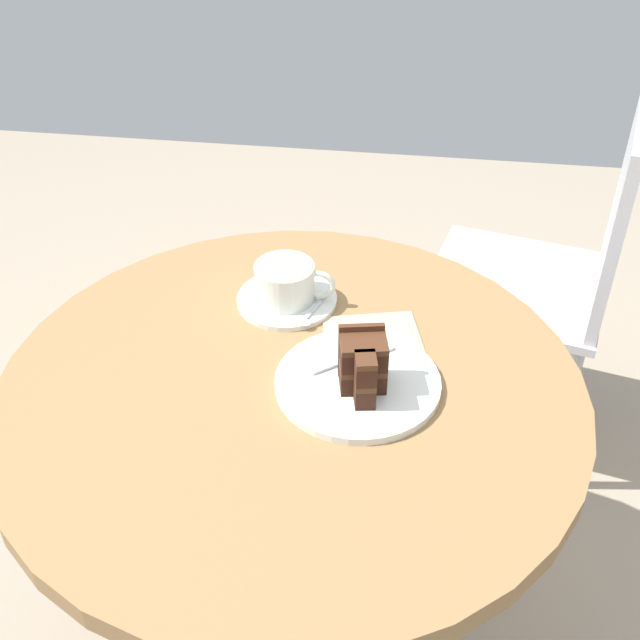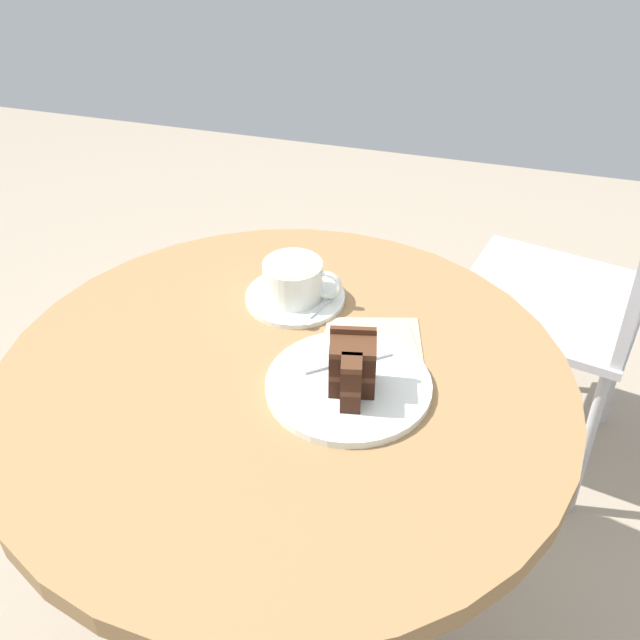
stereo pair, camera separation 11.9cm
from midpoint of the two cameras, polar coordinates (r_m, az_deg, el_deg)
name	(u,v)px [view 2 (the right image)]	position (r m, az deg, el deg)	size (l,w,h in m)	color
cafe_table	(285,433)	(1.22, 0.30, -8.19)	(0.84, 0.84, 0.69)	olive
saucer	(295,297)	(1.30, 0.85, 1.54)	(0.16, 0.16, 0.01)	silver
coffee_cup	(294,279)	(1.28, 0.82, 2.81)	(0.13, 0.10, 0.06)	silver
teaspoon	(315,313)	(1.25, 2.37, 0.43)	(0.05, 0.10, 0.00)	silver
cake_plate	(349,385)	(1.13, 5.06, -4.79)	(0.24, 0.24, 0.01)	silver
cake_slice	(352,368)	(1.09, 5.41, -3.57)	(0.07, 0.09, 0.09)	#381E14
fork	(358,358)	(1.17, 5.64, -2.83)	(0.12, 0.09, 0.00)	silver
napkin	(374,350)	(1.20, 6.69, -2.25)	(0.18, 0.19, 0.00)	tan
cafe_chair	(596,282)	(1.78, 20.89, 2.48)	(0.46, 0.46, 0.85)	#BCBCC1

